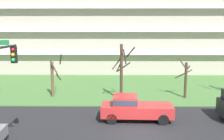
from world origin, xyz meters
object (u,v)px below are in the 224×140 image
at_px(tree_right, 185,79).
at_px(pickup_red_near_left, 134,108).
at_px(tree_left, 54,77).
at_px(tree_center, 122,70).

height_order(tree_right, pickup_red_near_left, tree_right).
relative_size(tree_left, pickup_red_near_left, 0.83).
xyz_separation_m(tree_right, pickup_red_near_left, (-5.62, -6.49, -1.01)).
distance_m(tree_left, tree_right, 13.32).
relative_size(tree_center, pickup_red_near_left, 1.01).
bearing_deg(tree_right, pickup_red_near_left, -130.89).
bearing_deg(pickup_red_near_left, tree_center, -79.97).
relative_size(tree_left, tree_right, 1.11).
xyz_separation_m(tree_left, tree_center, (6.91, -1.23, 0.92)).
bearing_deg(tree_left, pickup_red_near_left, -41.35).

